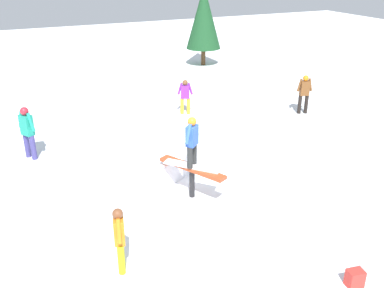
# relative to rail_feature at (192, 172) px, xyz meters

# --- Properties ---
(ground_plane) EXTENTS (60.00, 60.00, 0.00)m
(ground_plane) POSITION_rel_rail_feature_xyz_m (0.00, 0.00, -0.69)
(ground_plane) COLOR white
(rail_feature) EXTENTS (1.80, 1.11, 0.84)m
(rail_feature) POSITION_rel_rail_feature_xyz_m (0.00, 0.00, 0.00)
(rail_feature) COLOR black
(rail_feature) RESTS_ON ground
(snow_kicker_ramp) EXTENTS (2.29, 2.16, 0.63)m
(snow_kicker_ramp) POSITION_rel_rail_feature_xyz_m (-1.49, -0.76, -0.37)
(snow_kicker_ramp) COLOR white
(snow_kicker_ramp) RESTS_ON ground
(main_rider_on_rail) EXTENTS (1.25, 1.17, 1.28)m
(main_rider_on_rail) POSITION_rel_rail_feature_xyz_m (0.00, 0.00, 0.77)
(main_rider_on_rail) COLOR white
(main_rider_on_rail) RESTS_ON rail_feature
(bystander_teal) EXTENTS (0.66, 0.45, 1.59)m
(bystander_teal) POSITION_rel_rail_feature_xyz_m (-4.02, -3.44, 0.20)
(bystander_teal) COLOR #3F3A7B
(bystander_teal) RESTS_ON ground
(bystander_purple) EXTENTS (0.33, 0.56, 1.32)m
(bystander_purple) POSITION_rel_rail_feature_xyz_m (-5.68, 2.30, 0.05)
(bystander_purple) COLOR gold
(bystander_purple) RESTS_ON ground
(bystander_orange) EXTENTS (0.60, 0.26, 1.35)m
(bystander_orange) POSITION_rel_rail_feature_xyz_m (1.91, -2.35, 0.07)
(bystander_orange) COLOR yellow
(bystander_orange) RESTS_ON ground
(bystander_brown) EXTENTS (0.29, 0.60, 1.48)m
(bystander_brown) POSITION_rel_rail_feature_xyz_m (-3.89, 6.40, 0.14)
(bystander_brown) COLOR black
(bystander_brown) RESTS_ON ground
(loose_snowboard_white) EXTENTS (1.34, 0.58, 0.02)m
(loose_snowboard_white) POSITION_rel_rail_feature_xyz_m (1.47, 2.56, -0.68)
(loose_snowboard_white) COLOR white
(loose_snowboard_white) RESTS_ON ground
(backpack_on_snow) EXTENTS (0.26, 0.33, 0.34)m
(backpack_on_snow) POSITION_rel_rail_feature_xyz_m (4.11, 1.39, -0.52)
(backpack_on_snow) COLOR red
(backpack_on_snow) RESTS_ON ground
(pine_tree_far) EXTENTS (1.85, 1.85, 4.20)m
(pine_tree_far) POSITION_rel_rail_feature_xyz_m (-12.58, 6.39, 1.86)
(pine_tree_far) COLOR #4C331E
(pine_tree_far) RESTS_ON ground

